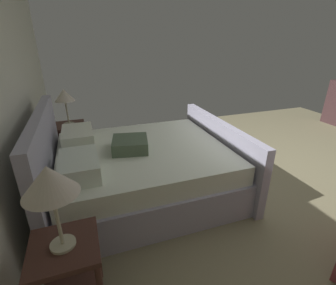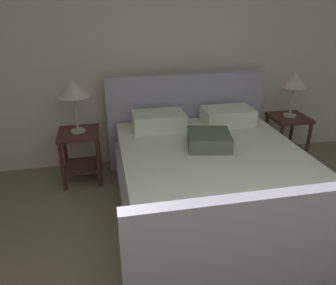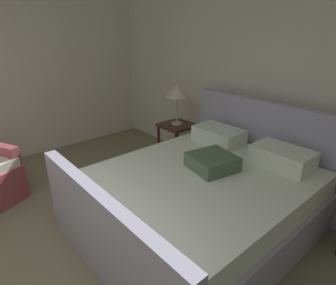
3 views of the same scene
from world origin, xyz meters
The scene contains 6 objects.
wall_back centered at (0.00, 3.30, 1.26)m, with size 5.64×0.12×2.51m, color silver.
bed centered at (0.21, 2.04, 0.35)m, with size 1.90×2.20×1.14m.
nightstand_right centered at (1.48, 2.84, 0.40)m, with size 0.44×0.44×0.60m.
table_lamp_right centered at (1.48, 2.84, 1.04)m, with size 0.29×0.29×0.54m.
nightstand_left centered at (-1.06, 2.84, 0.40)m, with size 0.44×0.44×0.60m.
table_lamp_left centered at (-1.06, 2.84, 1.08)m, with size 0.32×0.32×0.58m.
Camera 2 is at (-0.76, -0.59, 1.93)m, focal length 34.86 mm.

